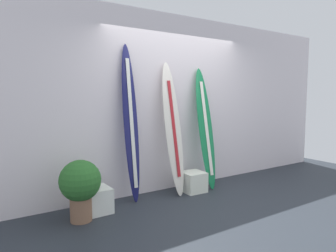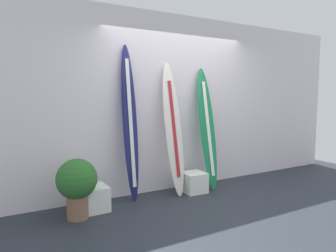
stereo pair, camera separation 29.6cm
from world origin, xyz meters
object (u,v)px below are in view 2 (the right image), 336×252
(surfboard_emerald, at_px, (207,128))
(display_block_center, at_px, (194,182))
(surfboard_ivory, at_px, (173,130))
(potted_plant, at_px, (77,183))
(display_block_left, at_px, (93,199))
(surfboard_navy, at_px, (130,123))

(surfboard_emerald, height_order, display_block_center, surfboard_emerald)
(surfboard_ivory, xyz_separation_m, surfboard_emerald, (0.64, -0.00, -0.01))
(surfboard_ivory, distance_m, display_block_center, 0.91)
(display_block_center, height_order, potted_plant, potted_plant)
(surfboard_ivory, xyz_separation_m, potted_plant, (-1.52, -0.26, -0.55))
(display_block_left, bearing_deg, surfboard_ivory, 4.16)
(potted_plant, bearing_deg, display_block_left, 35.29)
(display_block_left, xyz_separation_m, potted_plant, (-0.24, -0.17, 0.29))
(surfboard_ivory, bearing_deg, display_block_center, -16.98)
(surfboard_ivory, distance_m, display_block_left, 1.54)
(surfboard_navy, height_order, display_block_center, surfboard_navy)
(surfboard_navy, bearing_deg, display_block_left, -164.74)
(surfboard_navy, distance_m, potted_plant, 1.13)
(surfboard_navy, distance_m, display_block_center, 1.41)
(surfboard_navy, height_order, display_block_left, surfboard_navy)
(surfboard_navy, relative_size, potted_plant, 3.01)
(surfboard_navy, height_order, surfboard_ivory, surfboard_navy)
(display_block_center, bearing_deg, display_block_left, 179.85)
(display_block_left, bearing_deg, surfboard_emerald, 2.67)
(surfboard_navy, relative_size, display_block_left, 5.87)
(display_block_center, bearing_deg, surfboard_navy, 170.44)
(surfboard_navy, xyz_separation_m, display_block_left, (-0.60, -0.16, -0.97))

